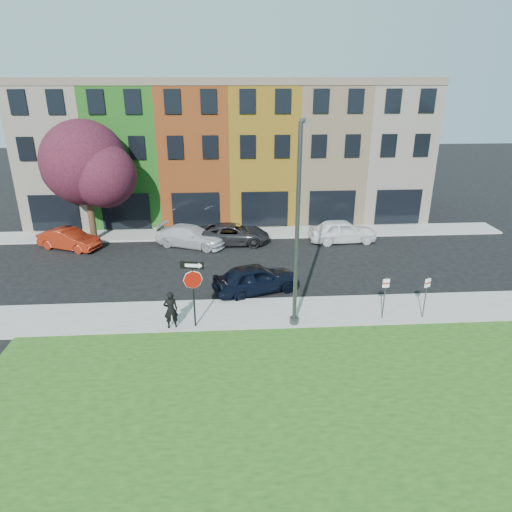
{
  "coord_description": "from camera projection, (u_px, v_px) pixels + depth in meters",
  "views": [
    {
      "loc": [
        -2.7,
        -16.08,
        10.55
      ],
      "look_at": [
        -1.41,
        4.0,
        2.61
      ],
      "focal_mm": 32.0,
      "sensor_mm": 36.0,
      "label": 1
    }
  ],
  "objects": [
    {
      "name": "parked_car_dark",
      "position": [
        233.0,
        234.0,
        30.67
      ],
      "size": [
        2.6,
        5.05,
        1.36
      ],
      "primitive_type": "imported",
      "rotation": [
        0.0,
        0.0,
        1.54
      ],
      "color": "black",
      "rests_on": "ground"
    },
    {
      "name": "sidewalk_near",
      "position": [
        328.0,
        311.0,
        21.84
      ],
      "size": [
        40.0,
        3.0,
        0.12
      ],
      "primitive_type": "cube",
      "color": "gray",
      "rests_on": "ground"
    },
    {
      "name": "street_lamp",
      "position": [
        297.0,
        229.0,
        19.24
      ],
      "size": [
        0.79,
        2.55,
        8.83
      ],
      "rotation": [
        0.0,
        0.0,
        -0.2
      ],
      "color": "#424447",
      "rests_on": "sidewalk_near"
    },
    {
      "name": "parking_sign_a",
      "position": [
        385.0,
        293.0,
        20.62
      ],
      "size": [
        0.32,
        0.09,
        2.08
      ],
      "rotation": [
        0.0,
        0.0,
        0.08
      ],
      "color": "#424447",
      "rests_on": "sidewalk_near"
    },
    {
      "name": "sidewalk_far",
      "position": [
        224.0,
        233.0,
        32.68
      ],
      "size": [
        40.0,
        2.4,
        0.12
      ],
      "primitive_type": "cube",
      "color": "gray",
      "rests_on": "ground"
    },
    {
      "name": "ground",
      "position": [
        296.0,
        349.0,
        18.96
      ],
      "size": [
        120.0,
        120.0,
        0.0
      ],
      "primitive_type": "plane",
      "color": "black",
      "rests_on": "ground"
    },
    {
      "name": "parked_car_red",
      "position": [
        69.0,
        239.0,
        29.72
      ],
      "size": [
        4.34,
        5.11,
        1.35
      ],
      "primitive_type": "imported",
      "rotation": [
        0.0,
        0.0,
        1.18
      ],
      "color": "maroon",
      "rests_on": "ground"
    },
    {
      "name": "sedan_near",
      "position": [
        256.0,
        278.0,
        23.71
      ],
      "size": [
        4.54,
        5.58,
        1.53
      ],
      "primitive_type": "imported",
      "rotation": [
        0.0,
        0.0,
        1.9
      ],
      "color": "black",
      "rests_on": "ground"
    },
    {
      "name": "man",
      "position": [
        171.0,
        310.0,
        20.04
      ],
      "size": [
        0.81,
        0.68,
        1.74
      ],
      "primitive_type": "imported",
      "rotation": [
        0.0,
        0.0,
        3.36
      ],
      "color": "black",
      "rests_on": "sidewalk_near"
    },
    {
      "name": "tree_purple",
      "position": [
        86.0,
        165.0,
        29.57
      ],
      "size": [
        6.59,
        5.76,
        7.99
      ],
      "color": "black",
      "rests_on": "sidewalk_far"
    },
    {
      "name": "parked_car_silver",
      "position": [
        191.0,
        236.0,
        30.23
      ],
      "size": [
        5.16,
        6.05,
        1.37
      ],
      "primitive_type": "imported",
      "rotation": [
        0.0,
        0.0,
        1.2
      ],
      "color": "#B8B8BD",
      "rests_on": "ground"
    },
    {
      "name": "rowhouse_block",
      "position": [
        229.0,
        151.0,
        36.64
      ],
      "size": [
        30.0,
        10.12,
        10.0
      ],
      "color": "beige",
      "rests_on": "ground"
    },
    {
      "name": "stop_sign",
      "position": [
        193.0,
        281.0,
        19.63
      ],
      "size": [
        1.04,
        0.23,
        3.12
      ],
      "rotation": [
        0.0,
        0.0,
        -0.18
      ],
      "color": "black",
      "rests_on": "sidewalk_near"
    },
    {
      "name": "parking_sign_b",
      "position": [
        426.0,
        292.0,
        20.71
      ],
      "size": [
        0.31,
        0.15,
        2.05
      ],
      "rotation": [
        0.0,
        0.0,
        0.36
      ],
      "color": "#424447",
      "rests_on": "sidewalk_near"
    },
    {
      "name": "parked_car_white",
      "position": [
        342.0,
        231.0,
        30.95
      ],
      "size": [
        2.35,
        4.76,
        1.55
      ],
      "primitive_type": "imported",
      "rotation": [
        0.0,
        0.0,
        1.63
      ],
      "color": "white",
      "rests_on": "ground"
    }
  ]
}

